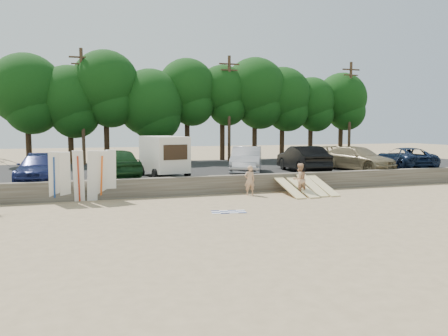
% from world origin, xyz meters
% --- Properties ---
extents(ground, '(120.00, 120.00, 0.00)m').
position_xyz_m(ground, '(0.00, 0.00, 0.00)').
color(ground, tan).
rests_on(ground, ground).
extents(seawall, '(44.00, 0.50, 1.00)m').
position_xyz_m(seawall, '(0.00, 3.00, 0.50)').
color(seawall, '#6B6356').
rests_on(seawall, ground).
extents(parking_lot, '(44.00, 14.50, 0.70)m').
position_xyz_m(parking_lot, '(0.00, 10.50, 0.35)').
color(parking_lot, '#282828').
rests_on(parking_lot, ground).
extents(treeline, '(33.48, 5.98, 9.24)m').
position_xyz_m(treeline, '(-1.18, 17.52, 6.53)').
color(treeline, '#382616').
rests_on(treeline, parking_lot).
extents(utility_poles, '(25.80, 0.26, 9.00)m').
position_xyz_m(utility_poles, '(2.00, 16.00, 5.43)').
color(utility_poles, '#473321').
rests_on(utility_poles, parking_lot).
extents(box_trailer, '(2.69, 4.06, 2.41)m').
position_xyz_m(box_trailer, '(-5.43, 6.05, 2.05)').
color(box_trailer, beige).
rests_on(box_trailer, parking_lot).
extents(car_0, '(2.27, 5.22, 1.50)m').
position_xyz_m(car_0, '(-12.31, 5.62, 1.45)').
color(car_0, '#151D4C').
rests_on(car_0, parking_lot).
extents(car_1, '(2.93, 5.48, 1.77)m').
position_xyz_m(car_1, '(-8.26, 6.08, 1.59)').
color(car_1, '#133516').
rests_on(car_1, parking_lot).
extents(car_2, '(3.73, 5.47, 1.71)m').
position_xyz_m(car_2, '(-0.06, 6.27, 1.55)').
color(car_2, '#98989D').
rests_on(car_2, parking_lot).
extents(car_3, '(2.23, 5.35, 1.72)m').
position_xyz_m(car_3, '(3.85, 6.06, 1.56)').
color(car_3, black).
rests_on(car_3, parking_lot).
extents(car_4, '(3.76, 6.00, 1.62)m').
position_xyz_m(car_4, '(7.87, 5.74, 1.51)').
color(car_4, '#817252').
rests_on(car_4, parking_lot).
extents(car_5, '(3.72, 5.87, 1.51)m').
position_xyz_m(car_5, '(11.88, 5.83, 1.45)').
color(car_5, black).
rests_on(car_5, parking_lot).
extents(surfboard_upright_0, '(0.58, 0.82, 2.52)m').
position_xyz_m(surfboard_upright_0, '(-11.37, 2.53, 1.26)').
color(surfboard_upright_0, white).
rests_on(surfboard_upright_0, ground).
extents(surfboard_upright_1, '(0.54, 0.85, 2.50)m').
position_xyz_m(surfboard_upright_1, '(-10.87, 2.50, 1.25)').
color(surfboard_upright_1, white).
rests_on(surfboard_upright_1, ground).
extents(surfboard_upright_2, '(0.54, 0.65, 2.55)m').
position_xyz_m(surfboard_upright_2, '(-10.25, 2.45, 1.28)').
color(surfboard_upright_2, white).
rests_on(surfboard_upright_2, ground).
extents(surfboard_upright_3, '(0.59, 0.74, 2.54)m').
position_xyz_m(surfboard_upright_3, '(-9.60, 2.42, 1.27)').
color(surfboard_upright_3, white).
rests_on(surfboard_upright_3, ground).
extents(surfboard_upright_4, '(0.60, 0.81, 2.52)m').
position_xyz_m(surfboard_upright_4, '(-9.17, 2.55, 1.26)').
color(surfboard_upright_4, white).
rests_on(surfboard_upright_4, ground).
extents(surfboard_upright_5, '(0.50, 0.58, 2.56)m').
position_xyz_m(surfboard_upright_5, '(-8.71, 2.63, 1.28)').
color(surfboard_upright_5, white).
rests_on(surfboard_upright_5, ground).
extents(surfboard_low_0, '(0.56, 2.92, 0.82)m').
position_xyz_m(surfboard_low_0, '(0.56, 1.31, 0.41)').
color(surfboard_low_0, beige).
rests_on(surfboard_low_0, ground).
extents(surfboard_low_1, '(0.56, 2.93, 0.80)m').
position_xyz_m(surfboard_low_1, '(1.30, 1.31, 0.40)').
color(surfboard_low_1, beige).
rests_on(surfboard_low_1, ground).
extents(surfboard_low_2, '(0.56, 2.87, 1.00)m').
position_xyz_m(surfboard_low_2, '(1.97, 1.50, 0.50)').
color(surfboard_low_2, beige).
rests_on(surfboard_low_2, ground).
extents(surfboard_low_3, '(0.56, 2.90, 0.91)m').
position_xyz_m(surfboard_low_3, '(2.63, 1.45, 0.45)').
color(surfboard_low_3, beige).
rests_on(surfboard_low_3, ground).
extents(beachgoer_a, '(0.61, 0.41, 1.61)m').
position_xyz_m(beachgoer_a, '(-1.50, 1.94, 0.81)').
color(beachgoer_a, tan).
rests_on(beachgoer_a, ground).
extents(beachgoer_b, '(0.94, 0.78, 1.74)m').
position_xyz_m(beachgoer_b, '(1.05, 1.09, 0.87)').
color(beachgoer_b, tan).
rests_on(beachgoer_b, ground).
extents(cooler, '(0.39, 0.32, 0.32)m').
position_xyz_m(cooler, '(1.58, 2.10, 0.16)').
color(cooler, '#268C47').
rests_on(cooler, ground).
extents(gear_bag, '(0.31, 0.26, 0.22)m').
position_xyz_m(gear_bag, '(2.69, 2.40, 0.11)').
color(gear_bag, orange).
rests_on(gear_bag, ground).
extents(beach_towel, '(1.75, 1.75, 0.00)m').
position_xyz_m(beach_towel, '(-4.04, -2.13, 0.01)').
color(beach_towel, white).
rests_on(beach_towel, ground).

